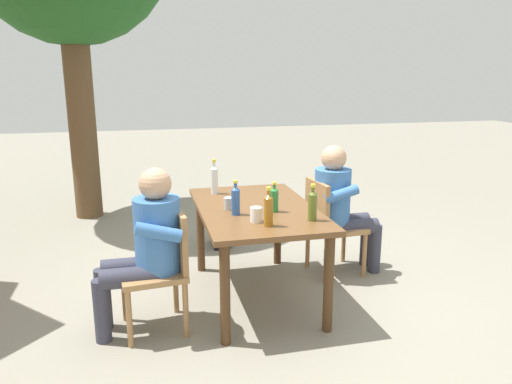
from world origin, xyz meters
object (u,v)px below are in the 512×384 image
person_in_plaid_shirt (340,203)px  bottle_blue (236,200)px  chair_near_right (328,222)px  bottle_green (274,199)px  cup_white (256,215)px  chair_far_left (164,264)px  cup_steel (228,203)px  backpack_by_near_side (220,225)px  bottle_olive (313,205)px  dining_table (256,219)px  bottle_clear (214,179)px  person_in_white_shirt (147,243)px  bottle_amber (268,209)px

person_in_plaid_shirt → bottle_blue: size_ratio=4.49×
chair_near_right → bottle_green: bottle_green is taller
cup_white → chair_far_left: bearing=84.6°
cup_steel → backpack_by_near_side: cup_steel is taller
person_in_plaid_shirt → bottle_olive: 0.97m
cup_white → backpack_by_near_side: bearing=-0.3°
dining_table → chair_far_left: 0.83m
dining_table → chair_far_left: size_ratio=1.67×
bottle_blue → bottle_green: size_ratio=1.14×
chair_far_left → bottle_clear: size_ratio=2.87×
dining_table → bottle_blue: bearing=131.4°
dining_table → cup_white: bearing=166.5°
bottle_green → backpack_by_near_side: bearing=7.4°
cup_steel → cup_white: bearing=-159.8°
person_in_plaid_shirt → bottle_clear: (0.17, 1.11, 0.24)m
person_in_white_shirt → cup_white: size_ratio=11.05×
backpack_by_near_side → bottle_amber: bearing=-178.3°
bottle_olive → bottle_blue: (0.27, 0.50, -0.00)m
bottle_clear → cup_white: bearing=-169.6°
dining_table → bottle_olive: (-0.44, -0.31, 0.22)m
bottle_blue → backpack_by_near_side: 1.58m
person_in_plaid_shirt → bottle_blue: 1.19m
person_in_white_shirt → bottle_olive: (-0.12, -1.16, 0.23)m
person_in_plaid_shirt → bottle_blue: (-0.50, 1.05, 0.22)m
chair_near_right → person_in_plaid_shirt: bearing=-86.2°
bottle_blue → cup_steel: 0.17m
chair_far_left → chair_near_right: bearing=-66.9°
person_in_plaid_shirt → bottle_blue: bearing=115.4°
person_in_plaid_shirt → person_in_white_shirt: bearing=110.9°
cup_white → bottle_olive: bearing=-98.8°
person_in_plaid_shirt → bottle_amber: person_in_plaid_shirt is taller
bottle_clear → cup_white: size_ratio=2.84×
chair_far_left → bottle_amber: size_ratio=3.14×
chair_near_right → bottle_green: bearing=126.8°
bottle_amber → bottle_green: bottle_amber is taller
cup_steel → bottle_olive: bearing=-128.5°
dining_table → backpack_by_near_side: bearing=3.8°
chair_near_right → bottle_amber: bottle_amber is taller
backpack_by_near_side → cup_white: bearing=179.7°
cup_white → person_in_white_shirt: bearing=86.0°
bottle_blue → person_in_plaid_shirt: bearing=-64.6°
bottle_amber → backpack_by_near_side: size_ratio=0.58×
person_in_white_shirt → chair_far_left: bearing=-85.6°
chair_near_right → cup_white: size_ratio=8.15×
dining_table → person_in_white_shirt: (-0.33, 0.86, -0.01)m
chair_far_left → bottle_amber: bottle_amber is taller
bottle_clear → person_in_plaid_shirt: bearing=-98.7°
dining_table → bottle_green: (-0.16, -0.10, 0.20)m
cup_steel → bottle_amber: bearing=-157.8°
bottle_olive → cup_steel: size_ratio=2.84×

